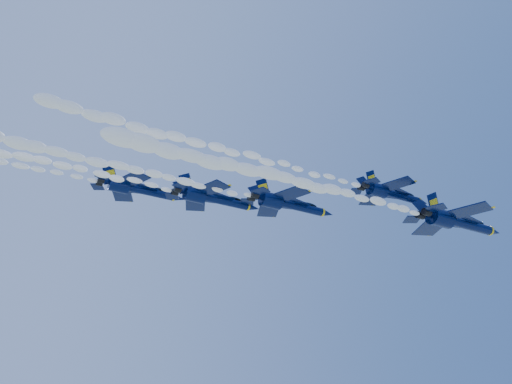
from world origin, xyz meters
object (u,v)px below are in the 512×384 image
jet_second (391,193)px  jet_third (288,204)px  jet_lead (457,222)px  jet_fifth (137,189)px  jet_fourth (212,198)px

jet_second → jet_third: 18.03m
jet_lead → jet_third: (-23.80, 16.09, 4.62)m
jet_second → jet_fifth: size_ratio=0.91×
jet_second → jet_fourth: size_ratio=0.90×
jet_second → jet_fifth: bearing=145.8°
jet_lead → jet_fifth: bearing=149.5°
jet_third → jet_fourth: (-13.05, 4.04, -0.15)m
jet_fourth → jet_fifth: jet_fifth is taller
jet_lead → jet_fourth: (-36.85, 20.12, 4.47)m
jet_fifth → jet_lead: bearing=-30.5°
jet_lead → jet_fourth: bearing=151.4°
jet_fifth → jet_second: bearing=-34.2°
jet_fourth → jet_fifth: bearing=143.9°
jet_third → jet_fourth: bearing=162.8°
jet_second → jet_third: size_ratio=0.85×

